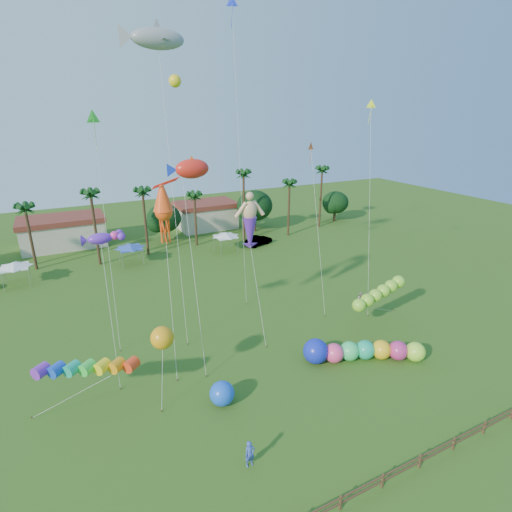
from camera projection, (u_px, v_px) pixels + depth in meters
name	position (u px, v px, depth m)	size (l,w,h in m)	color
ground	(320.00, 420.00, 28.00)	(160.00, 160.00, 0.00)	#285116
tree_line	(181.00, 216.00, 64.91)	(69.46, 8.91, 11.00)	#3A2819
buildings_row	(134.00, 226.00, 67.89)	(35.00, 7.00, 4.00)	beige
tent_row	(131.00, 247.00, 54.95)	(31.00, 4.00, 0.60)	white
fence	(383.00, 479.00, 22.77)	(36.12, 0.12, 1.00)	brown
car_b	(259.00, 240.00, 64.19)	(1.65, 4.73, 1.56)	#4C4C54
spectator_a	(250.00, 454.00, 24.11)	(0.65, 0.43, 1.78)	#3650BF
spectator_b	(360.00, 299.00, 44.11)	(0.78, 0.61, 1.61)	#A88E8C
caterpillar_inflatable	(359.00, 351.00, 34.41)	(10.13, 5.96, 2.17)	#FF4387
blue_ball	(222.00, 393.00, 29.23)	(1.84, 1.84, 1.84)	blue
rainbow_tube	(107.00, 371.00, 27.89)	(8.38, 4.10, 3.74)	#F33E1B
green_worm	(359.00, 305.00, 38.41)	(9.85, 3.86, 3.56)	#88DA30
orange_ball_kite	(162.00, 338.00, 28.87)	(2.20, 2.87, 5.81)	orange
merman_kite	(250.00, 225.00, 36.92)	(2.55, 5.53, 13.08)	#DDAC7D
fish_kite	(192.00, 169.00, 31.51)	(4.30, 5.84, 16.96)	red
shark_kite	(158.00, 39.00, 34.04)	(6.55, 8.95, 27.30)	gray
squid_kite	(164.00, 212.00, 31.42)	(1.99, 5.05, 15.15)	#FE4B14
lobster_kite	(100.00, 239.00, 30.77)	(3.61, 5.41, 11.76)	#6627C7
delta_kite_red	(311.00, 151.00, 40.18)	(1.05, 4.85, 17.51)	#D04D17
delta_kite_yellow	(371.00, 111.00, 38.89)	(1.80, 4.41, 21.48)	#E2FF1A
delta_kite_green	(93.00, 121.00, 32.98)	(1.44, 4.51, 20.52)	#33DC34
delta_kite_blue	(232.00, 10.00, 38.01)	(1.29, 4.21, 30.75)	#1B35FA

